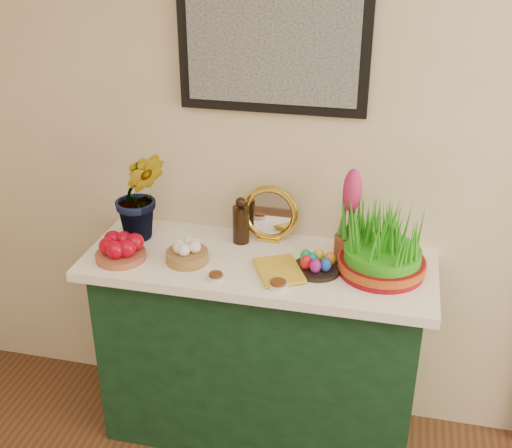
{
  "coord_description": "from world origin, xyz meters",
  "views": [
    {
      "loc": [
        0.14,
        -0.18,
        2.14
      ],
      "look_at": [
        -0.36,
        1.95,
        1.07
      ],
      "focal_mm": 45.0,
      "sensor_mm": 36.0,
      "label": 1
    }
  ],
  "objects": [
    {
      "name": "hyacinth_green",
      "position": [
        -0.88,
        2.08,
        1.15
      ],
      "size": [
        0.32,
        0.3,
        0.52
      ],
      "primitive_type": "imported",
      "rotation": [
        0.0,
        0.0,
        0.36
      ],
      "color": "#2F7B1F",
      "rests_on": "tablecloth"
    },
    {
      "name": "spice_dish_left",
      "position": [
        -0.48,
        1.81,
        0.9
      ],
      "size": [
        0.06,
        0.06,
        0.03
      ],
      "color": "silver",
      "rests_on": "tablecloth"
    },
    {
      "name": "book",
      "position": [
        -0.33,
        1.87,
        0.9
      ],
      "size": [
        0.23,
        0.26,
        0.03
      ],
      "primitive_type": "imported",
      "rotation": [
        0.0,
        0.0,
        0.46
      ],
      "color": "gold",
      "rests_on": "tablecloth"
    },
    {
      "name": "egg_plate",
      "position": [
        -0.12,
        1.96,
        0.92
      ],
      "size": [
        0.24,
        0.24,
        0.08
      ],
      "color": "black",
      "rests_on": "tablecloth"
    },
    {
      "name": "sideboard",
      "position": [
        -0.36,
        2.0,
        0.42
      ],
      "size": [
        1.3,
        0.45,
        0.85
      ],
      "primitive_type": "cube",
      "color": "#153B21",
      "rests_on": "ground"
    },
    {
      "name": "spice_dish_right",
      "position": [
        -0.24,
        1.81,
        0.9
      ],
      "size": [
        0.07,
        0.07,
        0.03
      ],
      "color": "silver",
      "rests_on": "tablecloth"
    },
    {
      "name": "wheatgrass_sabzeh",
      "position": [
        0.12,
        2.01,
        1.01
      ],
      "size": [
        0.34,
        0.34,
        0.28
      ],
      "color": "maroon",
      "rests_on": "tablecloth"
    },
    {
      "name": "mirror",
      "position": [
        -0.35,
        2.19,
        1.01
      ],
      "size": [
        0.24,
        0.07,
        0.24
      ],
      "color": "gold",
      "rests_on": "tablecloth"
    },
    {
      "name": "hyacinth_pink",
      "position": [
        -0.01,
        2.1,
        1.06
      ],
      "size": [
        0.12,
        0.12,
        0.38
      ],
      "color": "brown",
      "rests_on": "tablecloth"
    },
    {
      "name": "tablecloth",
      "position": [
        -0.36,
        2.0,
        0.87
      ],
      "size": [
        1.4,
        0.55,
        0.04
      ],
      "primitive_type": "cube",
      "color": "white",
      "rests_on": "sideboard"
    },
    {
      "name": "apple_bowl",
      "position": [
        -0.9,
        1.88,
        0.93
      ],
      "size": [
        0.21,
        0.21,
        0.1
      ],
      "color": "#9F5035",
      "rests_on": "tablecloth"
    },
    {
      "name": "vinegar_cruet",
      "position": [
        -0.46,
        2.13,
        0.98
      ],
      "size": [
        0.07,
        0.07,
        0.2
      ],
      "color": "black",
      "rests_on": "tablecloth"
    },
    {
      "name": "garlic_basket",
      "position": [
        -0.63,
        1.92,
        0.93
      ],
      "size": [
        0.22,
        0.22,
        0.09
      ],
      "color": "#9D753F",
      "rests_on": "tablecloth"
    }
  ]
}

